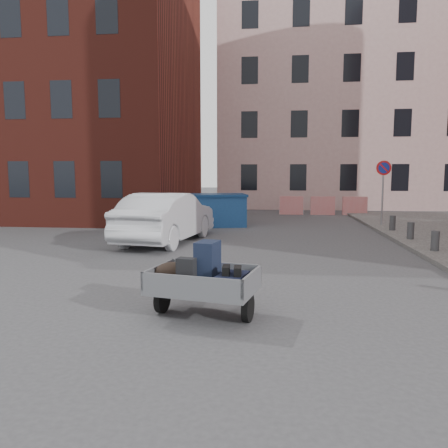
# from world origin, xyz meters

# --- Properties ---
(ground) EXTENTS (120.00, 120.00, 0.00)m
(ground) POSITION_xyz_m (0.00, 0.00, 0.00)
(ground) COLOR #38383A
(ground) RESTS_ON ground
(building_brick) EXTENTS (12.00, 10.00, 14.00)m
(building_brick) POSITION_xyz_m (-9.00, 13.00, 7.00)
(building_brick) COLOR #591E16
(building_brick) RESTS_ON ground
(building_pink) EXTENTS (16.00, 8.00, 14.00)m
(building_pink) POSITION_xyz_m (6.00, 22.00, 7.00)
(building_pink) COLOR #BE9592
(building_pink) RESTS_ON ground
(no_parking_sign) EXTENTS (0.60, 0.09, 2.65)m
(no_parking_sign) POSITION_xyz_m (6.00, 9.48, 2.01)
(no_parking_sign) COLOR gray
(no_parking_sign) RESTS_ON sidewalk
(bollards) EXTENTS (0.22, 9.02, 0.55)m
(bollards) POSITION_xyz_m (6.00, 3.40, 0.40)
(bollards) COLOR #3A3A3D
(bollards) RESTS_ON sidewalk
(barriers) EXTENTS (4.70, 0.18, 1.00)m
(barriers) POSITION_xyz_m (4.20, 15.00, 0.50)
(barriers) COLOR red
(barriers) RESTS_ON ground
(trailer) EXTENTS (1.79, 1.93, 1.20)m
(trailer) POSITION_xyz_m (0.46, -2.52, 0.61)
(trailer) COLOR black
(trailer) RESTS_ON ground
(dumpster) EXTENTS (3.58, 2.40, 1.37)m
(dumpster) POSITION_xyz_m (-1.28, 9.28, 0.69)
(dumpster) COLOR navy
(dumpster) RESTS_ON ground
(silver_car) EXTENTS (2.45, 5.14, 1.63)m
(silver_car) POSITION_xyz_m (-1.92, 4.80, 0.81)
(silver_car) COLOR silver
(silver_car) RESTS_ON ground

